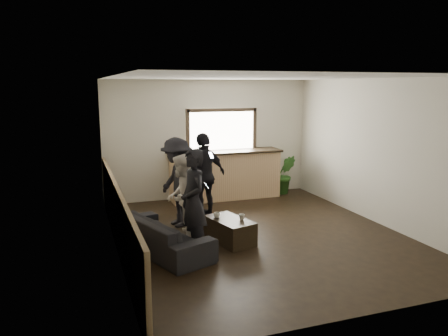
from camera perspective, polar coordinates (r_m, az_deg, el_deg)
name	(u,v)px	position (r m, az deg, el deg)	size (l,w,h in m)	color
ground	(259,235)	(8.02, 4.55, -8.71)	(5.00, 6.00, 0.01)	black
room_shell	(220,157)	(7.39, -0.52, 1.42)	(5.01, 6.01, 2.80)	silver
bar_counter	(225,172)	(10.38, 0.15, -0.51)	(2.70, 0.68, 2.13)	tan
sofa	(163,235)	(7.23, -7.99, -8.60)	(1.95, 0.76, 0.57)	black
coffee_table	(230,231)	(7.60, 0.76, -8.17)	(0.51, 0.92, 0.41)	black
cup_a	(217,215)	(7.61, -0.95, -6.18)	(0.12, 0.12, 0.09)	silver
cup_b	(242,217)	(7.50, 2.33, -6.41)	(0.10, 0.10, 0.10)	silver
potted_plant	(285,174)	(10.97, 7.92, -0.83)	(0.53, 0.43, 0.97)	#2D6623
person_a	(193,202)	(6.97, -4.04, -4.42)	(0.50, 0.66, 1.69)	black
person_b	(182,197)	(7.68, -5.56, -3.77)	(0.83, 0.90, 1.50)	beige
person_c	(177,182)	(8.35, -6.15, -1.86)	(0.84, 1.21, 1.71)	black
person_d	(204,176)	(8.82, -2.59, -1.01)	(1.10, 0.77, 1.74)	black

